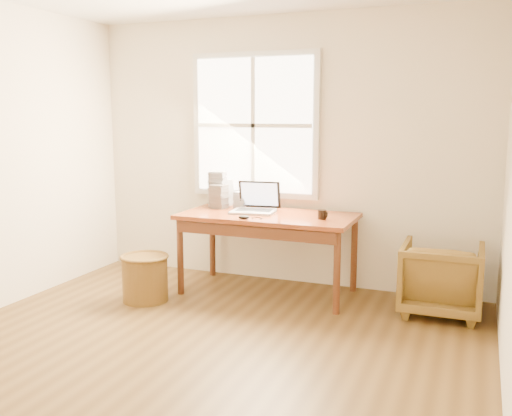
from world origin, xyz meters
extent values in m
cube|color=brown|center=(0.00, 0.00, -0.01)|extent=(4.00, 4.50, 0.02)
cube|color=silver|center=(0.00, 2.26, 1.30)|extent=(4.00, 0.02, 2.60)
cube|color=silver|center=(-0.30, 2.22, 1.55)|extent=(1.32, 0.05, 1.42)
cube|color=white|center=(-0.30, 2.19, 1.55)|extent=(1.20, 0.02, 1.30)
cube|color=silver|center=(-0.30, 2.18, 1.55)|extent=(0.04, 0.02, 1.30)
cube|color=silver|center=(-0.30, 2.18, 1.55)|extent=(1.20, 0.02, 0.04)
cube|color=brown|center=(0.00, 1.80, 0.73)|extent=(1.60, 0.80, 0.04)
imported|color=brown|center=(1.55, 1.80, 0.30)|extent=(0.65, 0.67, 0.61)
cylinder|color=brown|center=(-0.94, 1.18, 0.20)|extent=(0.50, 0.50, 0.40)
ellipsoid|color=black|center=(-0.11, 1.48, 0.77)|extent=(0.11, 0.08, 0.03)
cylinder|color=black|center=(0.53, 1.74, 0.79)|extent=(0.09, 0.09, 0.08)
cube|color=silver|center=(-0.59, 2.14, 0.88)|extent=(0.17, 0.16, 0.26)
cube|color=#28282D|center=(-0.56, 1.94, 0.86)|extent=(0.17, 0.15, 0.23)
cube|color=#A9A9B7|center=(-0.62, 2.03, 0.92)|extent=(0.16, 0.15, 0.35)
cube|color=silver|center=(-0.36, 2.02, 0.83)|extent=(0.15, 0.13, 0.16)
camera|label=1|loc=(1.80, -3.05, 1.66)|focal=40.00mm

